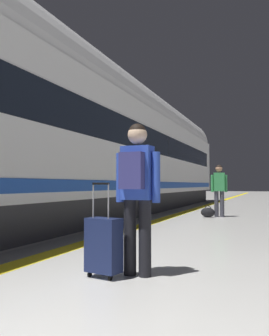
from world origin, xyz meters
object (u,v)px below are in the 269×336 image
at_px(suitcase_near, 104,245).
at_px(duffel_bag_mid, 208,212).
at_px(high_speed_train, 9,115).
at_px(passenger_mid, 219,187).
at_px(passenger_near, 137,185).

xyz_separation_m(suitcase_near, duffel_bag_mid, (-0.18, 7.95, -0.20)).
relative_size(suitcase_near, duffel_bag_mid, 2.37).
bearing_deg(suitcase_near, duffel_bag_mid, 91.28).
xyz_separation_m(high_speed_train, passenger_mid, (3.65, 5.54, -1.55)).
xyz_separation_m(suitcase_near, passenger_mid, (0.14, 8.20, 0.60)).
bearing_deg(suitcase_near, high_speed_train, 142.80).
relative_size(passenger_mid, duffel_bag_mid, 3.74).
bearing_deg(high_speed_train, passenger_mid, 56.66).
relative_size(high_speed_train, suitcase_near, 34.77).
bearing_deg(duffel_bag_mid, suitcase_near, -88.72).
distance_m(high_speed_train, duffel_bag_mid, 6.68).
bearing_deg(high_speed_train, duffel_bag_mid, 57.87).
bearing_deg(passenger_mid, high_speed_train, -123.34).
xyz_separation_m(high_speed_train, suitcase_near, (3.50, -2.66, -2.15)).
xyz_separation_m(passenger_near, passenger_mid, (-0.18, 8.01, -0.06)).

